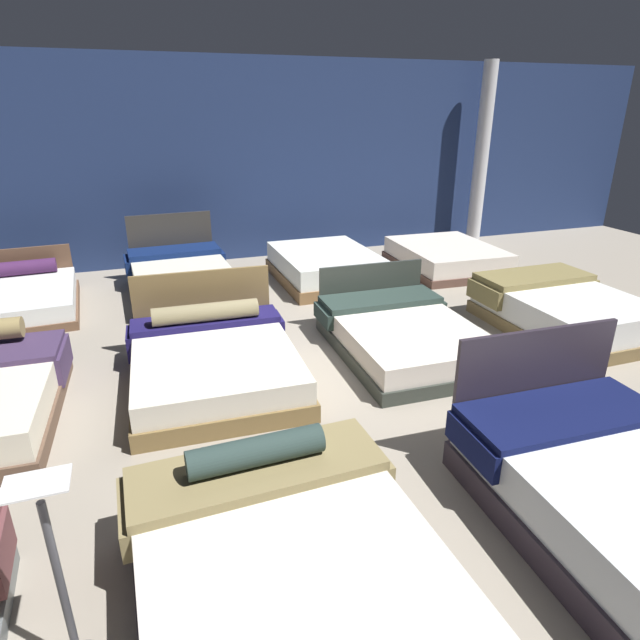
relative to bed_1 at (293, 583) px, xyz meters
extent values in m
cube|color=gray|center=(1.14, 2.93, -0.26)|extent=(18.00, 18.00, 0.02)
cube|color=navy|center=(1.14, 7.70, 1.50)|extent=(18.00, 0.06, 3.50)
cube|color=brown|center=(-1.53, 0.72, 0.06)|extent=(0.07, 0.47, 0.27)
cube|color=black|center=(0.00, -0.05, -0.18)|extent=(1.71, 2.18, 0.14)
cube|color=silver|center=(0.00, -0.05, 0.06)|extent=(1.65, 2.11, 0.33)
cube|color=olive|center=(-0.02, 0.71, 0.25)|extent=(1.65, 0.60, 0.07)
cube|color=olive|center=(-0.85, 0.68, 0.13)|extent=(0.08, 0.56, 0.19)
cube|color=olive|center=(0.81, 0.73, 0.13)|extent=(0.08, 0.56, 0.19)
cylinder|color=#2C3F3B|center=(-0.02, 0.72, 0.38)|extent=(0.89, 0.22, 0.19)
cube|color=#2F2730|center=(2.27, -0.08, -0.15)|extent=(1.60, 2.02, 0.21)
cube|color=silver|center=(2.27, -0.08, 0.11)|extent=(1.54, 1.96, 0.30)
cube|color=#2F2730|center=(2.30, 0.90, 0.29)|extent=(1.44, 0.09, 1.08)
cube|color=#0E1440|center=(2.29, 0.56, 0.29)|extent=(1.53, 0.69, 0.05)
cube|color=#0E1440|center=(1.53, 0.58, 0.15)|extent=(0.08, 0.64, 0.22)
cube|color=#0E1440|center=(3.05, 0.53, 0.15)|extent=(0.08, 0.64, 0.22)
cube|color=#3E2D4E|center=(-1.43, 3.41, 0.02)|extent=(0.08, 0.70, 0.30)
cube|color=brown|center=(0.02, 2.82, -0.16)|extent=(1.72, 2.02, 0.18)
cube|color=beige|center=(0.02, 2.82, 0.05)|extent=(1.66, 1.96, 0.23)
cube|color=brown|center=(0.06, 3.80, 0.23)|extent=(1.56, 0.10, 0.96)
cube|color=#191448|center=(0.05, 3.56, 0.19)|extent=(1.64, 0.49, 0.07)
cube|color=#191448|center=(-0.77, 3.59, 0.02)|extent=(0.09, 0.43, 0.28)
cube|color=#191448|center=(0.88, 3.52, 0.02)|extent=(0.09, 0.43, 0.28)
cylinder|color=#7E7352|center=(0.05, 3.47, 0.33)|extent=(1.16, 0.25, 0.20)
cube|color=#2F352E|center=(2.22, 2.87, -0.17)|extent=(1.56, 2.13, 0.15)
cube|color=silver|center=(2.22, 2.87, 0.02)|extent=(1.50, 2.07, 0.23)
cube|color=#2F352E|center=(2.25, 3.92, 0.15)|extent=(1.41, 0.08, 0.80)
cube|color=#263630|center=(2.24, 3.60, 0.17)|extent=(1.50, 0.61, 0.08)
cube|color=#263630|center=(1.48, 3.62, 0.04)|extent=(0.09, 0.57, 0.18)
cube|color=#263630|center=(3.00, 3.58, 0.04)|extent=(0.09, 0.57, 0.18)
cube|color=brown|center=(4.47, 2.82, -0.17)|extent=(1.54, 2.03, 0.16)
cube|color=white|center=(4.47, 2.82, 0.08)|extent=(1.48, 1.97, 0.33)
cube|color=olive|center=(4.48, 3.46, 0.28)|extent=(1.51, 0.69, 0.08)
cube|color=olive|center=(3.70, 3.47, 0.12)|extent=(0.08, 0.68, 0.24)
cube|color=olive|center=(5.25, 3.46, 0.12)|extent=(0.08, 0.68, 0.24)
cube|color=brown|center=(-2.23, 5.81, -0.19)|extent=(1.65, 2.01, 0.12)
cube|color=silver|center=(-2.23, 5.81, -0.02)|extent=(1.59, 1.95, 0.22)
cube|color=brown|center=(-2.29, 6.77, 0.10)|extent=(1.45, 0.12, 0.71)
cylinder|color=#411F49|center=(-2.28, 6.56, 0.20)|extent=(1.03, 0.27, 0.21)
cube|color=#33302B|center=(0.01, 5.77, -0.15)|extent=(1.51, 2.16, 0.21)
cube|color=silver|center=(0.01, 5.77, 0.09)|extent=(1.44, 2.10, 0.28)
cube|color=#33302B|center=(-0.03, 6.82, 0.29)|extent=(1.34, 0.09, 1.08)
cube|color=#0D1D4B|center=(-0.02, 6.51, 0.28)|extent=(1.43, 0.62, 0.09)
cube|color=#0D1D4B|center=(-0.75, 6.48, 0.09)|extent=(0.11, 0.57, 0.28)
cube|color=#0D1D4B|center=(0.70, 6.53, 0.09)|extent=(0.11, 0.57, 0.28)
cube|color=brown|center=(2.31, 5.82, -0.16)|extent=(1.54, 2.02, 0.18)
cube|color=white|center=(2.31, 5.82, 0.08)|extent=(1.48, 1.96, 0.31)
cube|color=brown|center=(4.57, 5.77, -0.19)|extent=(1.69, 2.08, 0.13)
cube|color=silver|center=(4.57, 5.77, 0.02)|extent=(1.63, 2.02, 0.29)
cylinder|color=#3F3F44|center=(-1.13, 0.10, 0.27)|extent=(0.04, 0.04, 1.05)
cube|color=white|center=(-1.13, 0.10, 0.90)|extent=(0.28, 0.20, 0.01)
cylinder|color=silver|center=(6.12, 7.22, 1.50)|extent=(0.28, 0.28, 3.50)
camera|label=1|loc=(-0.58, -2.10, 2.44)|focal=29.85mm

